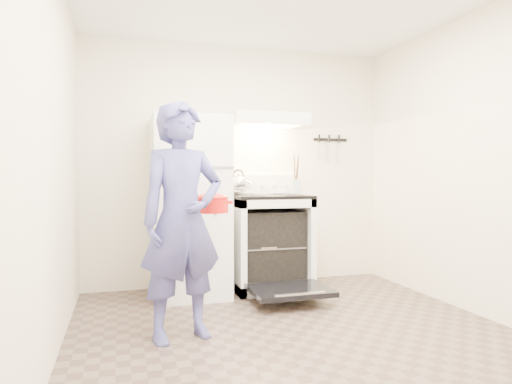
# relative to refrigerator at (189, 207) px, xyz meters

# --- Properties ---
(floor) EXTENTS (3.60, 3.60, 0.00)m
(floor) POSITION_rel_refrigerator_xyz_m (0.58, -1.45, -0.85)
(floor) COLOR brown
(floor) RESTS_ON ground
(back_wall) EXTENTS (3.20, 0.02, 2.50)m
(back_wall) POSITION_rel_refrigerator_xyz_m (0.58, 0.35, 0.40)
(back_wall) COLOR beige
(back_wall) RESTS_ON ground
(refrigerator) EXTENTS (0.70, 0.70, 1.70)m
(refrigerator) POSITION_rel_refrigerator_xyz_m (0.00, 0.00, 0.00)
(refrigerator) COLOR white
(refrigerator) RESTS_ON floor
(stove_body) EXTENTS (0.76, 0.65, 0.92)m
(stove_body) POSITION_rel_refrigerator_xyz_m (0.81, 0.02, -0.39)
(stove_body) COLOR white
(stove_body) RESTS_ON floor
(cooktop) EXTENTS (0.76, 0.65, 0.03)m
(cooktop) POSITION_rel_refrigerator_xyz_m (0.81, 0.02, 0.09)
(cooktop) COLOR black
(cooktop) RESTS_ON stove_body
(backsplash) EXTENTS (0.76, 0.07, 0.20)m
(backsplash) POSITION_rel_refrigerator_xyz_m (0.81, 0.31, 0.20)
(backsplash) COLOR white
(backsplash) RESTS_ON cooktop
(oven_door) EXTENTS (0.70, 0.54, 0.04)m
(oven_door) POSITION_rel_refrigerator_xyz_m (0.81, -0.57, -0.72)
(oven_door) COLOR black
(oven_door) RESTS_ON floor
(oven_rack) EXTENTS (0.60, 0.52, 0.01)m
(oven_rack) POSITION_rel_refrigerator_xyz_m (0.81, 0.02, -0.41)
(oven_rack) COLOR slate
(oven_rack) RESTS_ON stove_body
(range_hood) EXTENTS (0.76, 0.50, 0.12)m
(range_hood) POSITION_rel_refrigerator_xyz_m (0.81, 0.10, 0.86)
(range_hood) COLOR white
(range_hood) RESTS_ON back_wall
(knife_strip) EXTENTS (0.40, 0.02, 0.03)m
(knife_strip) POSITION_rel_refrigerator_xyz_m (1.63, 0.33, 0.70)
(knife_strip) COLOR black
(knife_strip) RESTS_ON back_wall
(pizza_stone) EXTENTS (0.36, 0.36, 0.02)m
(pizza_stone) POSITION_rel_refrigerator_xyz_m (0.73, -0.06, -0.40)
(pizza_stone) COLOR #947652
(pizza_stone) RESTS_ON oven_rack
(tea_kettle) EXTENTS (0.21, 0.18, 0.26)m
(tea_kettle) POSITION_rel_refrigerator_xyz_m (0.53, 0.20, 0.23)
(tea_kettle) COLOR silver
(tea_kettle) RESTS_ON cooktop
(utensil_jar) EXTENTS (0.10, 0.10, 0.13)m
(utensil_jar) POSITION_rel_refrigerator_xyz_m (1.04, -0.13, 0.20)
(utensil_jar) COLOR silver
(utensil_jar) RESTS_ON cooktop
(person) EXTENTS (0.69, 0.55, 1.66)m
(person) POSITION_rel_refrigerator_xyz_m (-0.22, -1.16, -0.02)
(person) COLOR navy
(person) RESTS_ON floor
(dutch_oven) EXTENTS (0.32, 0.25, 0.22)m
(dutch_oven) POSITION_rel_refrigerator_xyz_m (0.05, -0.84, 0.07)
(dutch_oven) COLOR red
(dutch_oven) RESTS_ON person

